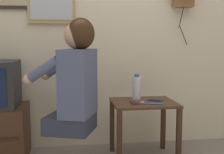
{
  "coord_description": "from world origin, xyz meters",
  "views": [
    {
      "loc": [
        -0.33,
        -1.99,
        1.07
      ],
      "look_at": [
        0.03,
        0.62,
        0.75
      ],
      "focal_mm": 50.0,
      "sensor_mm": 36.0,
      "label": 1
    }
  ],
  "objects_px": {
    "cell_phone_held": "(134,102)",
    "cell_phone_spare": "(155,100)",
    "person": "(75,78)",
    "water_bottle": "(137,88)",
    "toothbrush": "(151,103)"
  },
  "relations": [
    {
      "from": "cell_phone_held",
      "to": "cell_phone_spare",
      "type": "distance_m",
      "value": 0.23
    },
    {
      "from": "person",
      "to": "cell_phone_spare",
      "type": "xyz_separation_m",
      "value": [
        0.72,
        0.18,
        -0.23
      ]
    },
    {
      "from": "person",
      "to": "water_bottle",
      "type": "relative_size",
      "value": 3.98
    },
    {
      "from": "cell_phone_held",
      "to": "toothbrush",
      "type": "relative_size",
      "value": 0.69
    },
    {
      "from": "toothbrush",
      "to": "person",
      "type": "bearing_deg",
      "value": 112.75
    },
    {
      "from": "cell_phone_spare",
      "to": "water_bottle",
      "type": "bearing_deg",
      "value": 95.64
    },
    {
      "from": "cell_phone_spare",
      "to": "cell_phone_held",
      "type": "bearing_deg",
      "value": 147.41
    },
    {
      "from": "water_bottle",
      "to": "toothbrush",
      "type": "relative_size",
      "value": 1.28
    },
    {
      "from": "cell_phone_spare",
      "to": "water_bottle",
      "type": "xyz_separation_m",
      "value": [
        -0.15,
        0.09,
        0.1
      ]
    },
    {
      "from": "person",
      "to": "toothbrush",
      "type": "height_order",
      "value": "person"
    },
    {
      "from": "person",
      "to": "cell_phone_spare",
      "type": "bearing_deg",
      "value": -55.55
    },
    {
      "from": "cell_phone_held",
      "to": "cell_phone_spare",
      "type": "relative_size",
      "value": 0.93
    },
    {
      "from": "person",
      "to": "water_bottle",
      "type": "height_order",
      "value": "person"
    },
    {
      "from": "person",
      "to": "cell_phone_held",
      "type": "height_order",
      "value": "person"
    },
    {
      "from": "person",
      "to": "cell_phone_held",
      "type": "xyz_separation_m",
      "value": [
        0.51,
        0.1,
        -0.23
      ]
    }
  ]
}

